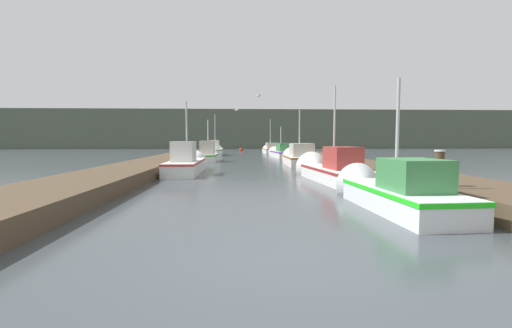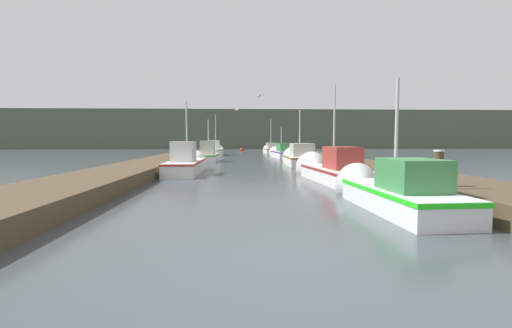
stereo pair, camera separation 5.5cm
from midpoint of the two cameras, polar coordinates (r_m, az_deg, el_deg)
The scene contains 19 objects.
ground_plane at distance 4.88m, azimuth 5.80°, elevation -16.51°, with size 200.00×200.00×0.00m.
dock_left at distance 21.15m, azimuth -16.11°, elevation 0.05°, with size 2.70×40.00×0.50m.
dock_right at distance 21.51m, azimuth 14.43°, elevation 0.15°, with size 2.70×40.00×0.50m.
distant_shore_ridge at distance 67.96m, azimuth -2.05°, elevation 5.67°, with size 120.00×16.00×6.92m.
fishing_boat_0 at distance 9.23m, azimuth 21.78°, elevation -4.20°, with size 1.66×4.74×3.58m.
fishing_boat_1 at distance 15.01m, azimuth 12.24°, elevation -0.92°, with size 2.19×5.83×4.45m.
fishing_boat_2 at distance 18.14m, azimuth -11.18°, elevation 0.19°, with size 1.49×6.44×4.01m.
fishing_boat_3 at distance 23.12m, azimuth 7.23°, elevation 1.07°, with size 1.84×5.26×4.18m.
fishing_boat_4 at distance 27.03m, azimuth -7.83°, elevation 1.54°, with size 1.44×4.74×3.58m.
fishing_boat_5 at distance 32.30m, azimuth 4.22°, elevation 1.90°, with size 1.85×6.19×3.23m.
fishing_boat_6 at distance 37.00m, azimuth -6.66°, elevation 2.26°, with size 1.62×6.19×4.69m.
fishing_boat_7 at distance 41.92m, azimuth 2.49°, elevation 2.42°, with size 1.74×4.47×4.56m.
mooring_piling_0 at distance 47.45m, azimuth 3.44°, elevation 2.78°, with size 0.32×0.32×1.09m.
mooring_piling_1 at distance 29.65m, azimuth 6.81°, elevation 2.11°, with size 0.31×0.31×1.30m.
mooring_piling_2 at distance 10.00m, azimuth 28.21°, elevation -2.01°, with size 0.26×0.26×1.44m.
mooring_piling_3 at distance 22.90m, azimuth 9.55°, elevation 1.29°, with size 0.28×0.28×1.15m.
channel_buoy at distance 49.48m, azimuth -2.37°, elevation 2.39°, with size 0.55×0.55×1.05m.
seagull_lead at distance 21.53m, azimuth -3.25°, elevation 9.02°, with size 0.38×0.53×0.12m.
seagull_1 at distance 25.92m, azimuth 0.52°, elevation 11.26°, with size 0.31×0.55×0.12m.
Camera 2 is at (-0.65, -4.51, 1.72)m, focal length 24.00 mm.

